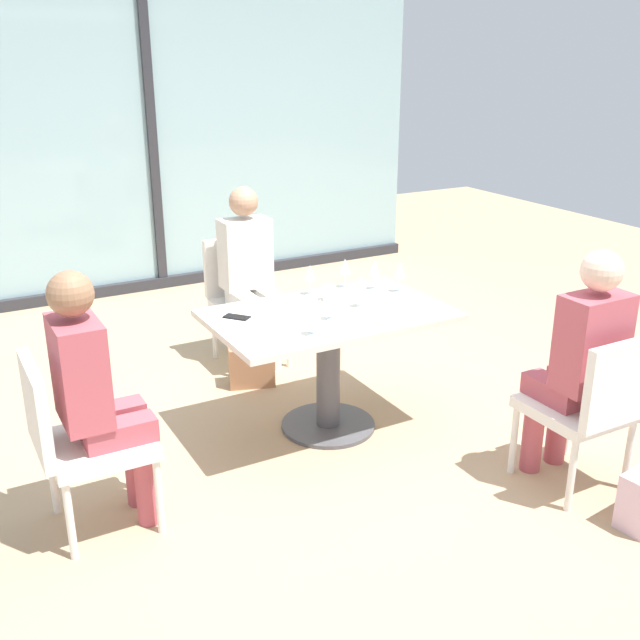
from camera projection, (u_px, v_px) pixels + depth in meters
name	position (u px, v px, depth m)	size (l,w,h in m)	color
ground_plane	(328.00, 427.00, 4.48)	(12.00, 12.00, 0.00)	tan
window_wall_backdrop	(153.00, 157.00, 6.69)	(5.32, 0.10, 2.70)	#94B7BC
dining_table_main	(328.00, 342.00, 4.29)	(1.34, 0.84, 0.73)	silver
chair_near_window	(244.00, 293.00, 5.31)	(0.46, 0.51, 0.87)	silver
chair_front_right	(592.00, 402.00, 3.68)	(0.46, 0.50, 0.87)	silver
chair_side_end	(76.00, 435.00, 3.37)	(0.50, 0.46, 0.87)	silver
person_near_window	(249.00, 269.00, 5.15)	(0.34, 0.39, 1.26)	silver
person_front_right	(580.00, 357.00, 3.70)	(0.34, 0.39, 1.26)	#B24C56
person_side_end	(96.00, 389.00, 3.35)	(0.39, 0.34, 1.26)	#B24C56
wine_glass_0	(313.00, 311.00, 3.85)	(0.07, 0.07, 0.18)	silver
wine_glass_1	(375.00, 269.00, 4.58)	(0.07, 0.07, 0.18)	silver
wine_glass_2	(400.00, 271.00, 4.53)	(0.07, 0.07, 0.18)	silver
wine_glass_3	(310.00, 273.00, 4.48)	(0.07, 0.07, 0.18)	silver
wine_glass_4	(361.00, 285.00, 4.27)	(0.07, 0.07, 0.18)	silver
wine_glass_5	(345.00, 267.00, 4.62)	(0.07, 0.07, 0.18)	silver
wine_glass_6	(331.00, 297.00, 4.07)	(0.07, 0.07, 0.18)	silver
coffee_cup	(329.00, 293.00, 4.41)	(0.08, 0.08, 0.09)	white
cell_phone_on_table	(237.00, 317.00, 4.14)	(0.07, 0.14, 0.01)	black
handbag_0	(251.00, 365.00, 4.99)	(0.30, 0.16, 0.28)	#A3704C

